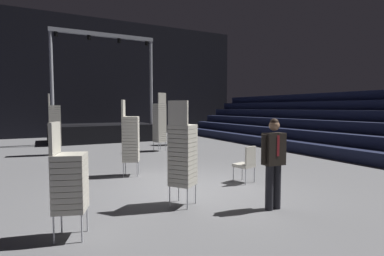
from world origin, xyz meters
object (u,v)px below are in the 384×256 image
at_px(chair_stack_mid_left, 55,125).
at_px(chair_stack_mid_centre, 69,180).
at_px(man_with_tie, 274,158).
at_px(chair_stack_mid_right, 183,153).
at_px(chair_stack_rear_left, 160,122).
at_px(chair_stack_front_left, 131,138).
at_px(stage_riser, 102,131).
at_px(loose_chair_near_man, 246,162).
at_px(chair_stack_front_right, 177,124).

relative_size(chair_stack_mid_left, chair_stack_mid_centre, 1.45).
bearing_deg(man_with_tie, chair_stack_mid_right, -32.69).
bearing_deg(chair_stack_mid_centre, chair_stack_rear_left, 169.29).
height_order(man_with_tie, chair_stack_front_left, chair_stack_front_left).
relative_size(stage_riser, chair_stack_mid_centre, 3.42).
xyz_separation_m(chair_stack_front_left, loose_chair_near_man, (2.39, -2.16, -0.53)).
height_order(stage_riser, chair_stack_mid_left, stage_riser).
relative_size(stage_riser, chair_stack_front_right, 2.74).
height_order(man_with_tie, chair_stack_mid_left, chair_stack_mid_left).
height_order(chair_stack_front_right, chair_stack_mid_centre, chair_stack_front_right).
height_order(chair_stack_front_left, loose_chair_near_man, chair_stack_front_left).
bearing_deg(stage_riser, chair_stack_rear_left, -74.01).
distance_m(chair_stack_mid_left, chair_stack_mid_right, 8.22).
distance_m(stage_riser, chair_stack_mid_left, 5.24).
height_order(chair_stack_mid_left, chair_stack_mid_centre, chair_stack_mid_left).
relative_size(chair_stack_rear_left, loose_chair_near_man, 2.71).
height_order(man_with_tie, loose_chair_near_man, man_with_tie).
bearing_deg(chair_stack_mid_centre, chair_stack_mid_right, 123.71).
bearing_deg(stage_riser, chair_stack_mid_right, -93.18).
bearing_deg(chair_stack_mid_right, chair_stack_front_left, 145.63).
bearing_deg(chair_stack_mid_right, man_with_tie, 17.30).
relative_size(stage_riser, chair_stack_front_left, 2.74).
bearing_deg(chair_stack_rear_left, man_with_tie, -111.88).
height_order(chair_stack_front_right, chair_stack_mid_left, chair_stack_mid_left).
bearing_deg(loose_chair_near_man, stage_riser, 80.32).
bearing_deg(chair_stack_mid_centre, man_with_tie, 101.93).
bearing_deg(chair_stack_mid_left, chair_stack_front_right, 101.01).
distance_m(stage_riser, man_with_tie, 13.48).
distance_m(chair_stack_front_right, chair_stack_rear_left, 2.30).
bearing_deg(stage_riser, chair_stack_front_right, -49.95).
relative_size(chair_stack_front_left, chair_stack_mid_left, 0.86).
bearing_deg(chair_stack_front_right, chair_stack_mid_left, 54.87).
distance_m(chair_stack_front_right, chair_stack_mid_centre, 11.04).
bearing_deg(chair_stack_front_right, man_with_tie, 123.35).
xyz_separation_m(chair_stack_front_right, chair_stack_mid_left, (-5.74, -0.78, 0.17)).
bearing_deg(chair_stack_mid_centre, chair_stack_front_left, 170.71).
height_order(stage_riser, man_with_tie, stage_riser).
relative_size(chair_stack_front_left, chair_stack_rear_left, 0.83).
height_order(chair_stack_mid_left, chair_stack_rear_left, chair_stack_rear_left).
distance_m(chair_stack_front_left, loose_chair_near_man, 3.26).
bearing_deg(loose_chair_near_man, chair_stack_mid_left, 102.94).
distance_m(chair_stack_mid_right, chair_stack_rear_left, 7.46).
distance_m(chair_stack_rear_left, loose_chair_near_man, 6.31).
relative_size(chair_stack_front_right, chair_stack_rear_left, 0.83).
bearing_deg(loose_chair_near_man, chair_stack_rear_left, 72.60).
bearing_deg(chair_stack_front_right, chair_stack_rear_left, 93.54).
distance_m(chair_stack_front_right, loose_chair_near_man, 8.11).
distance_m(chair_stack_front_right, chair_stack_mid_right, 9.56).
height_order(chair_stack_rear_left, loose_chair_near_man, chair_stack_rear_left).
distance_m(chair_stack_front_left, chair_stack_mid_left, 5.28).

